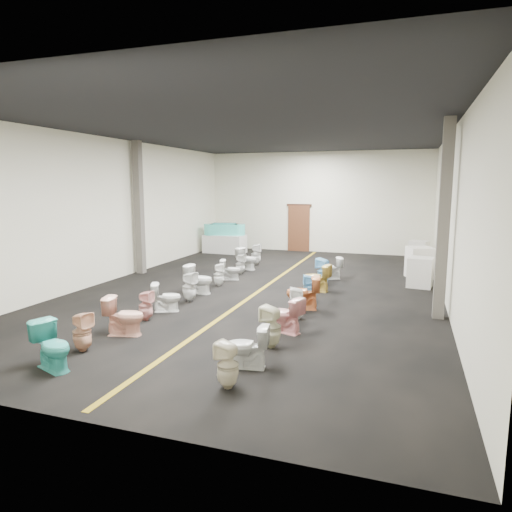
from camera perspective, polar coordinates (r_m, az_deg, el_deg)
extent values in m
plane|color=black|center=(13.48, 0.79, -4.13)|extent=(16.00, 16.00, 0.00)
plane|color=black|center=(13.21, 0.83, 15.24)|extent=(16.00, 16.00, 0.00)
plane|color=beige|center=(20.91, 7.60, 6.67)|extent=(10.00, 0.00, 10.00)
plane|color=beige|center=(6.09, -22.96, 0.71)|extent=(10.00, 0.00, 10.00)
plane|color=beige|center=(15.44, -17.23, 5.58)|extent=(0.00, 16.00, 16.00)
plane|color=beige|center=(12.56, 23.14, 4.58)|extent=(0.00, 16.00, 16.00)
cube|color=olive|center=(13.48, 0.79, -4.12)|extent=(0.12, 15.60, 0.01)
cube|color=#562D19|center=(21.10, 5.37, 3.46)|extent=(1.00, 0.10, 2.10)
cube|color=#331C11|center=(21.03, 5.42, 6.36)|extent=(1.15, 0.08, 0.10)
cube|color=#59544C|center=(16.12, -14.42, 5.82)|extent=(0.25, 0.25, 4.50)
cube|color=#59544C|center=(11.05, 22.42, 4.13)|extent=(0.25, 0.25, 4.50)
cube|color=silver|center=(20.57, -3.93, 1.53)|extent=(1.86, 0.99, 0.81)
cube|color=#47CDBE|center=(20.49, -3.95, 3.32)|extent=(1.31, 0.90, 0.50)
cylinder|color=#47CDBE|center=(20.61, -5.59, 3.33)|extent=(0.66, 0.66, 0.50)
cylinder|color=#47CDBE|center=(20.39, -2.29, 3.30)|extent=(0.66, 0.66, 0.50)
cube|color=teal|center=(20.47, -3.96, 3.87)|extent=(1.07, 0.66, 0.20)
cube|color=silver|center=(14.51, 19.84, -1.93)|extent=(0.78, 0.78, 0.89)
cube|color=white|center=(15.91, 19.76, -0.78)|extent=(0.95, 0.95, 1.02)
cube|color=beige|center=(17.00, 19.69, -0.44)|extent=(0.95, 0.95, 0.86)
cube|color=silver|center=(18.60, 19.63, 0.41)|extent=(0.79, 0.79, 0.92)
imported|color=teal|center=(8.39, -24.08, -10.23)|extent=(0.90, 0.70, 0.81)
imported|color=#E0A683|center=(9.06, -20.92, -8.84)|extent=(0.40, 0.39, 0.75)
imported|color=#F4B098|center=(9.73, -16.12, -7.21)|extent=(0.87, 0.63, 0.80)
imported|color=#E7A39D|center=(10.64, -13.62, -6.04)|extent=(0.34, 0.33, 0.69)
imported|color=white|center=(11.28, -11.14, -5.06)|extent=(0.79, 0.64, 0.70)
imported|color=silver|center=(12.09, -8.34, -3.84)|extent=(0.41, 0.41, 0.79)
imported|color=white|center=(12.97, -7.14, -2.90)|extent=(0.81, 0.48, 0.81)
imported|color=white|center=(13.84, -4.67, -2.33)|extent=(0.40, 0.40, 0.70)
imported|color=silver|center=(14.72, -3.21, -1.72)|extent=(0.72, 0.52, 0.66)
imported|color=silver|center=(15.59, -1.96, -1.02)|extent=(0.35, 0.34, 0.71)
imported|color=silver|center=(16.48, -1.14, -0.35)|extent=(0.86, 0.64, 0.78)
imported|color=white|center=(17.39, 0.00, 0.21)|extent=(0.44, 0.44, 0.82)
imported|color=beige|center=(7.05, -3.54, -13.46)|extent=(0.39, 0.39, 0.73)
imported|color=silver|center=(7.76, -1.11, -11.27)|extent=(0.78, 0.52, 0.74)
imported|color=beige|center=(8.65, 1.93, -8.85)|extent=(0.44, 0.43, 0.81)
imported|color=pink|center=(9.53, 3.70, -7.32)|extent=(0.85, 0.65, 0.76)
imported|color=white|center=(10.47, 5.19, -5.91)|extent=(0.42, 0.42, 0.74)
imported|color=#CB6F3B|center=(11.28, 5.89, -4.61)|extent=(0.90, 0.64, 0.83)
imported|color=#77BEE8|center=(12.18, 6.67, -3.95)|extent=(0.39, 0.39, 0.69)
imported|color=gold|center=(13.22, 7.61, -2.71)|extent=(0.84, 0.56, 0.79)
imported|color=#7AC4F3|center=(14.06, 8.39, -1.94)|extent=(0.49, 0.48, 0.83)
imported|color=white|center=(15.01, 9.37, -1.51)|extent=(0.80, 0.64, 0.72)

